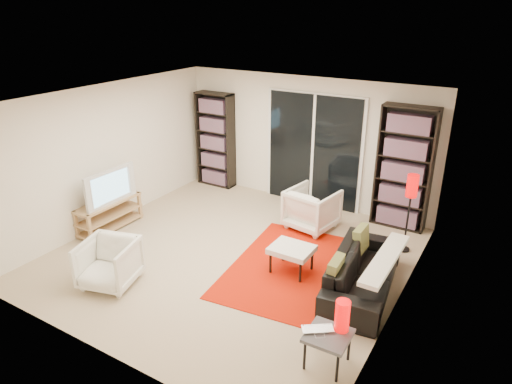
# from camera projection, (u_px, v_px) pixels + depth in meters

# --- Properties ---
(floor) EXTENTS (5.00, 5.00, 0.00)m
(floor) POSITION_uv_depth(u_px,v_px,m) (232.00, 255.00, 7.03)
(floor) COLOR tan
(floor) RESTS_ON ground
(wall_back) EXTENTS (5.00, 0.02, 2.40)m
(wall_back) POSITION_uv_depth(u_px,v_px,m) (305.00, 141.00, 8.55)
(wall_back) COLOR white
(wall_back) RESTS_ON ground
(wall_front) EXTENTS (5.00, 0.02, 2.40)m
(wall_front) POSITION_uv_depth(u_px,v_px,m) (92.00, 260.00, 4.59)
(wall_front) COLOR white
(wall_front) RESTS_ON ground
(wall_left) EXTENTS (0.02, 5.00, 2.40)m
(wall_left) POSITION_uv_depth(u_px,v_px,m) (109.00, 155.00, 7.76)
(wall_left) COLOR white
(wall_left) RESTS_ON ground
(wall_right) EXTENTS (0.02, 5.00, 2.40)m
(wall_right) POSITION_uv_depth(u_px,v_px,m) (406.00, 222.00, 5.38)
(wall_right) COLOR white
(wall_right) RESTS_ON ground
(ceiling) EXTENTS (5.00, 5.00, 0.02)m
(ceiling) POSITION_uv_depth(u_px,v_px,m) (229.00, 99.00, 6.11)
(ceiling) COLOR white
(ceiling) RESTS_ON wall_back
(sliding_door) EXTENTS (1.92, 0.08, 2.16)m
(sliding_door) POSITION_uv_depth(u_px,v_px,m) (313.00, 151.00, 8.48)
(sliding_door) COLOR white
(sliding_door) RESTS_ON ground
(bookshelf_left) EXTENTS (0.80, 0.30, 1.95)m
(bookshelf_left) POSITION_uv_depth(u_px,v_px,m) (215.00, 140.00, 9.43)
(bookshelf_left) COLOR black
(bookshelf_left) RESTS_ON ground
(bookshelf_right) EXTENTS (0.90, 0.30, 2.10)m
(bookshelf_right) POSITION_uv_depth(u_px,v_px,m) (404.00, 169.00, 7.57)
(bookshelf_right) COLOR black
(bookshelf_right) RESTS_ON ground
(tv_stand) EXTENTS (0.38, 1.19, 0.50)m
(tv_stand) POSITION_uv_depth(u_px,v_px,m) (109.00, 214.00, 7.78)
(tv_stand) COLOR tan
(tv_stand) RESTS_ON floor
(tv) EXTENTS (0.15, 1.02, 0.59)m
(tv) POSITION_uv_depth(u_px,v_px,m) (106.00, 185.00, 7.57)
(tv) COLOR black
(tv) RESTS_ON tv_stand
(rug) EXTENTS (2.07, 2.63, 0.01)m
(rug) POSITION_uv_depth(u_px,v_px,m) (296.00, 268.00, 6.66)
(rug) COLOR #BC1602
(rug) RESTS_ON floor
(sofa) EXTENTS (0.97, 1.98, 0.56)m
(sofa) POSITION_uv_depth(u_px,v_px,m) (363.00, 272.00, 6.08)
(sofa) COLOR black
(sofa) RESTS_ON floor
(armchair_back) EXTENTS (0.87, 0.89, 0.71)m
(armchair_back) POSITION_uv_depth(u_px,v_px,m) (312.00, 209.00, 7.77)
(armchair_back) COLOR white
(armchair_back) RESTS_ON floor
(armchair_front) EXTENTS (0.87, 0.88, 0.65)m
(armchair_front) POSITION_uv_depth(u_px,v_px,m) (109.00, 263.00, 6.19)
(armchair_front) COLOR white
(armchair_front) RESTS_ON floor
(ottoman) EXTENTS (0.59, 0.49, 0.40)m
(ottoman) POSITION_uv_depth(u_px,v_px,m) (292.00, 250.00, 6.47)
(ottoman) COLOR white
(ottoman) RESTS_ON floor
(side_table) EXTENTS (0.46, 0.46, 0.40)m
(side_table) POSITION_uv_depth(u_px,v_px,m) (328.00, 338.00, 4.77)
(side_table) COLOR #48474C
(side_table) RESTS_ON floor
(laptop) EXTENTS (0.40, 0.37, 0.03)m
(laptop) POSITION_uv_depth(u_px,v_px,m) (319.00, 332.00, 4.76)
(laptop) COLOR silver
(laptop) RESTS_ON side_table
(table_lamp) EXTENTS (0.16, 0.16, 0.35)m
(table_lamp) POSITION_uv_depth(u_px,v_px,m) (342.00, 316.00, 4.76)
(table_lamp) COLOR #EC0404
(table_lamp) RESTS_ON side_table
(floor_lamp) EXTENTS (0.19, 0.19, 1.26)m
(floor_lamp) POSITION_uv_depth(u_px,v_px,m) (411.00, 195.00, 6.81)
(floor_lamp) COLOR black
(floor_lamp) RESTS_ON floor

